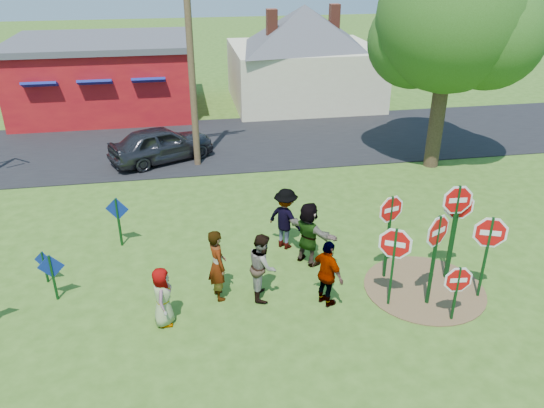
{
  "coord_description": "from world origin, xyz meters",
  "views": [
    {
      "loc": [
        -1.56,
        -11.89,
        8.28
      ],
      "look_at": [
        0.82,
        1.68,
        1.55
      ],
      "focal_mm": 35.0,
      "sensor_mm": 36.0,
      "label": 1
    }
  ],
  "objects_px": {
    "utility_pole": "(191,55)",
    "leafy_tree": "(453,26)",
    "stop_sign_a": "(394,250)",
    "stop_sign_b": "(390,217)",
    "person_a": "(163,297)",
    "stop_sign_d": "(458,213)",
    "person_b": "(217,265)",
    "suv": "(161,144)",
    "stop_sign_c": "(456,211)"
  },
  "relations": [
    {
      "from": "suv",
      "to": "utility_pole",
      "type": "distance_m",
      "value": 4.06
    },
    {
      "from": "stop_sign_b",
      "to": "suv",
      "type": "bearing_deg",
      "value": 104.79
    },
    {
      "from": "stop_sign_c",
      "to": "stop_sign_b",
      "type": "bearing_deg",
      "value": 171.91
    },
    {
      "from": "stop_sign_d",
      "to": "utility_pole",
      "type": "xyz_separation_m",
      "value": [
        -6.46,
        9.53,
        2.58
      ]
    },
    {
      "from": "suv",
      "to": "leafy_tree",
      "type": "distance_m",
      "value": 12.4
    },
    {
      "from": "stop_sign_c",
      "to": "utility_pole",
      "type": "xyz_separation_m",
      "value": [
        -6.33,
        9.65,
        2.45
      ]
    },
    {
      "from": "leafy_tree",
      "to": "stop_sign_c",
      "type": "bearing_deg",
      "value": -113.34
    },
    {
      "from": "stop_sign_c",
      "to": "stop_sign_d",
      "type": "relative_size",
      "value": 1.09
    },
    {
      "from": "utility_pole",
      "to": "person_a",
      "type": "bearing_deg",
      "value": -97.14
    },
    {
      "from": "suv",
      "to": "leafy_tree",
      "type": "height_order",
      "value": "leafy_tree"
    },
    {
      "from": "person_b",
      "to": "utility_pole",
      "type": "xyz_separation_m",
      "value": [
        -0.1,
        9.43,
        3.54
      ]
    },
    {
      "from": "stop_sign_d",
      "to": "suv",
      "type": "height_order",
      "value": "stop_sign_d"
    },
    {
      "from": "stop_sign_d",
      "to": "person_a",
      "type": "height_order",
      "value": "stop_sign_d"
    },
    {
      "from": "person_b",
      "to": "utility_pole",
      "type": "relative_size",
      "value": 0.23
    },
    {
      "from": "person_b",
      "to": "utility_pole",
      "type": "height_order",
      "value": "utility_pole"
    },
    {
      "from": "suv",
      "to": "person_b",
      "type": "bearing_deg",
      "value": 163.93
    },
    {
      "from": "leafy_tree",
      "to": "stop_sign_a",
      "type": "bearing_deg",
      "value": -121.56
    },
    {
      "from": "stop_sign_d",
      "to": "person_b",
      "type": "bearing_deg",
      "value": -166.14
    },
    {
      "from": "leafy_tree",
      "to": "person_a",
      "type": "bearing_deg",
      "value": -142.23
    },
    {
      "from": "stop_sign_b",
      "to": "leafy_tree",
      "type": "distance_m",
      "value": 9.82
    },
    {
      "from": "stop_sign_a",
      "to": "person_a",
      "type": "xyz_separation_m",
      "value": [
        -5.63,
        0.24,
        -0.84
      ]
    },
    {
      "from": "stop_sign_a",
      "to": "person_a",
      "type": "height_order",
      "value": "stop_sign_a"
    },
    {
      "from": "stop_sign_b",
      "to": "stop_sign_c",
      "type": "bearing_deg",
      "value": -28.0
    },
    {
      "from": "stop_sign_a",
      "to": "person_a",
      "type": "relative_size",
      "value": 1.53
    },
    {
      "from": "stop_sign_a",
      "to": "stop_sign_c",
      "type": "bearing_deg",
      "value": 52.93
    },
    {
      "from": "person_b",
      "to": "suv",
      "type": "bearing_deg",
      "value": -4.85
    },
    {
      "from": "stop_sign_a",
      "to": "suv",
      "type": "bearing_deg",
      "value": 146.39
    },
    {
      "from": "stop_sign_b",
      "to": "stop_sign_d",
      "type": "xyz_separation_m",
      "value": [
        1.78,
        -0.22,
        0.05
      ]
    },
    {
      "from": "person_b",
      "to": "utility_pole",
      "type": "bearing_deg",
      "value": -12.91
    },
    {
      "from": "stop_sign_d",
      "to": "person_a",
      "type": "xyz_separation_m",
      "value": [
        -7.75,
        -0.75,
        -1.17
      ]
    },
    {
      "from": "person_a",
      "to": "stop_sign_d",
      "type": "bearing_deg",
      "value": -78.5
    },
    {
      "from": "leafy_tree",
      "to": "suv",
      "type": "bearing_deg",
      "value": 167.77
    },
    {
      "from": "utility_pole",
      "to": "stop_sign_d",
      "type": "bearing_deg",
      "value": -55.89
    },
    {
      "from": "stop_sign_b",
      "to": "suv",
      "type": "distance_m",
      "value": 11.77
    },
    {
      "from": "stop_sign_d",
      "to": "leafy_tree",
      "type": "xyz_separation_m",
      "value": [
        3.28,
        7.79,
        3.63
      ]
    },
    {
      "from": "person_a",
      "to": "leafy_tree",
      "type": "relative_size",
      "value": 0.18
    },
    {
      "from": "stop_sign_c",
      "to": "person_a",
      "type": "relative_size",
      "value": 1.91
    },
    {
      "from": "stop_sign_a",
      "to": "stop_sign_c",
      "type": "relative_size",
      "value": 0.8
    },
    {
      "from": "person_a",
      "to": "utility_pole",
      "type": "relative_size",
      "value": 0.18
    },
    {
      "from": "utility_pole",
      "to": "suv",
      "type": "bearing_deg",
      "value": 154.81
    },
    {
      "from": "stop_sign_a",
      "to": "stop_sign_b",
      "type": "relative_size",
      "value": 0.9
    },
    {
      "from": "stop_sign_a",
      "to": "utility_pole",
      "type": "xyz_separation_m",
      "value": [
        -4.34,
        10.52,
        2.91
      ]
    },
    {
      "from": "stop_sign_a",
      "to": "person_b",
      "type": "height_order",
      "value": "stop_sign_a"
    },
    {
      "from": "stop_sign_c",
      "to": "stop_sign_d",
      "type": "distance_m",
      "value": 0.22
    },
    {
      "from": "stop_sign_a",
      "to": "utility_pole",
      "type": "distance_m",
      "value": 11.75
    },
    {
      "from": "utility_pole",
      "to": "leafy_tree",
      "type": "xyz_separation_m",
      "value": [
        9.74,
        -1.75,
        1.05
      ]
    },
    {
      "from": "stop_sign_b",
      "to": "utility_pole",
      "type": "distance_m",
      "value": 10.75
    },
    {
      "from": "stop_sign_b",
      "to": "leafy_tree",
      "type": "bearing_deg",
      "value": 39.58
    },
    {
      "from": "stop_sign_a",
      "to": "utility_pole",
      "type": "height_order",
      "value": "utility_pole"
    },
    {
      "from": "utility_pole",
      "to": "leafy_tree",
      "type": "bearing_deg",
      "value": -10.16
    }
  ]
}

